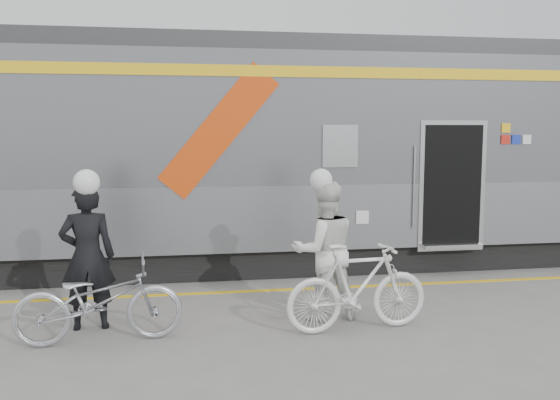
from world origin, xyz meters
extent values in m
plane|color=slate|center=(0.00, 0.00, 0.00)|extent=(90.00, 90.00, 0.00)
cube|color=black|center=(0.76, 4.20, 0.25)|extent=(24.00, 2.70, 0.50)
cube|color=#9EA0A5|center=(0.76, 4.20, 1.05)|extent=(24.00, 3.00, 1.10)
cube|color=slate|center=(0.76, 4.20, 2.70)|extent=(24.00, 3.00, 2.20)
cube|color=#38383A|center=(0.76, 4.20, 3.95)|extent=(24.00, 2.64, 0.30)
cube|color=yellow|center=(0.76, 2.69, 3.45)|extent=(24.00, 0.02, 0.18)
cube|color=#D4400C|center=(-1.04, 2.69, 2.50)|extent=(1.96, 0.01, 2.19)
cube|color=black|center=(0.96, 2.69, 2.25)|extent=(0.55, 0.02, 0.65)
cube|color=black|center=(2.96, 2.90, 1.55)|extent=(1.05, 0.45, 2.10)
cube|color=silver|center=(2.96, 2.69, 1.55)|extent=(1.20, 0.02, 2.25)
cylinder|color=silver|center=(2.26, 2.67, 1.55)|extent=(0.04, 0.04, 1.40)
cube|color=silver|center=(2.96, 2.65, 0.52)|extent=(1.05, 0.25, 0.06)
cube|color=yellow|center=(3.91, 2.69, 2.55)|extent=(0.16, 0.01, 0.16)
cube|color=red|center=(3.91, 2.69, 2.35)|extent=(0.16, 0.01, 0.16)
cube|color=#192EA8|center=(4.11, 2.69, 2.35)|extent=(0.16, 0.01, 0.16)
cube|color=silver|center=(4.31, 2.69, 2.35)|extent=(0.16, 0.01, 0.16)
cube|color=silver|center=(1.36, 2.69, 1.05)|extent=(0.22, 0.01, 0.22)
cube|color=yellow|center=(0.00, 2.15, 0.00)|extent=(24.00, 0.12, 0.01)
imported|color=black|center=(-2.82, 0.76, 0.93)|extent=(0.71, 0.50, 1.86)
imported|color=#AEAFB6|center=(-2.62, 0.21, 0.51)|extent=(1.99, 0.83, 1.02)
imported|color=white|center=(0.22, 0.67, 0.92)|extent=(0.96, 0.79, 1.85)
imported|color=silver|center=(0.52, 0.12, 0.56)|extent=(1.91, 0.71, 1.12)
sphere|color=white|center=(-2.82, 0.76, 2.02)|extent=(0.32, 0.32, 0.32)
sphere|color=white|center=(0.22, 0.67, 1.99)|extent=(0.30, 0.30, 0.30)
camera|label=1|loc=(-1.60, -6.84, 2.51)|focal=38.00mm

